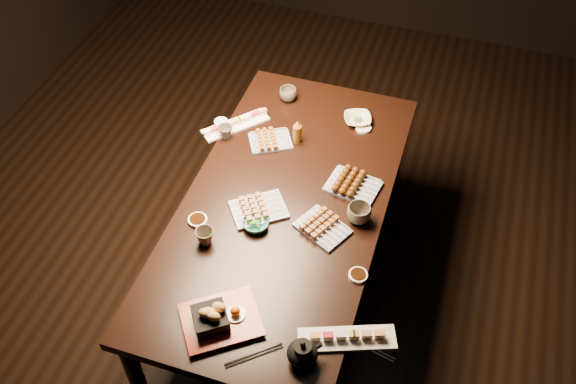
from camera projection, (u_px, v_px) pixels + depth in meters
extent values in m
plane|color=black|center=(249.00, 247.00, 3.69)|extent=(5.00, 5.00, 0.00)
cube|color=black|center=(285.00, 253.00, 3.20)|extent=(1.39, 1.99, 0.75)
imported|color=#2A836A|center=(256.00, 224.00, 2.81)|extent=(0.16, 0.16, 0.04)
imported|color=beige|center=(357.00, 119.00, 3.29)|extent=(0.18, 0.18, 0.03)
imported|color=brown|center=(205.00, 237.00, 2.74)|extent=(0.11, 0.11, 0.08)
imported|color=brown|center=(359.00, 214.00, 2.82)|extent=(0.13, 0.13, 0.09)
imported|color=brown|center=(226.00, 132.00, 3.20)|extent=(0.08, 0.08, 0.07)
imported|color=brown|center=(288.00, 94.00, 3.40)|extent=(0.12, 0.12, 0.07)
cylinder|color=brown|center=(297.00, 131.00, 3.15)|extent=(0.06, 0.06, 0.13)
cylinder|color=white|center=(198.00, 220.00, 2.84)|extent=(0.11, 0.11, 0.02)
cylinder|color=white|center=(363.00, 128.00, 3.26)|extent=(0.10, 0.10, 0.01)
cylinder|color=white|center=(358.00, 275.00, 2.64)|extent=(0.11, 0.11, 0.01)
cylinder|color=white|center=(221.00, 122.00, 3.29)|extent=(0.08, 0.08, 0.01)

